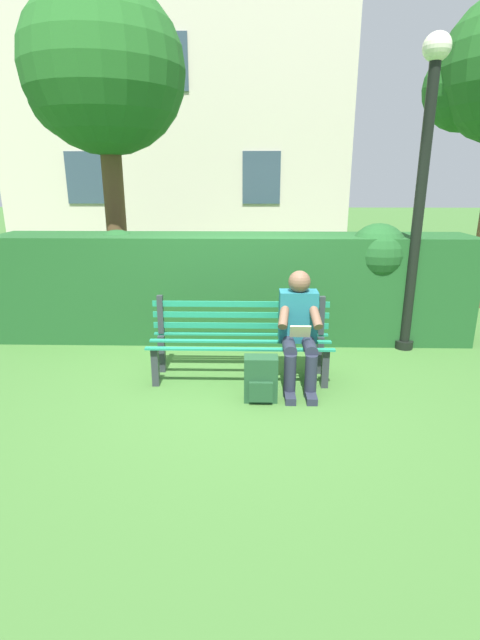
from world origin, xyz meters
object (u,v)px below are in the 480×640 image
object	(u,v)px
person_seated	(299,327)
tree	(99,77)
backpack	(261,379)
lamp_post	(423,174)
park_bench	(240,337)

from	to	relation	value
person_seated	tree	xyz separation A→B (m)	(2.75, -3.15, 2.85)
tree	backpack	world-z (taller)	tree
lamp_post	tree	bearing A→B (deg)	-26.47
person_seated	backpack	world-z (taller)	person_seated
person_seated	park_bench	bearing A→B (deg)	-17.72
tree	person_seated	bearing A→B (deg)	131.08
park_bench	lamp_post	world-z (taller)	lamp_post
park_bench	person_seated	bearing A→B (deg)	162.28
park_bench	backpack	distance (m)	0.64
park_bench	tree	size ratio (longest dim) A/B	0.40
backpack	lamp_post	size ratio (longest dim) A/B	0.13
person_seated	tree	world-z (taller)	tree
tree	backpack	bearing A→B (deg)	123.87
park_bench	backpack	xyz separation A→B (m)	(-0.21, 0.56, -0.22)
park_bench	backpack	bearing A→B (deg)	109.98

